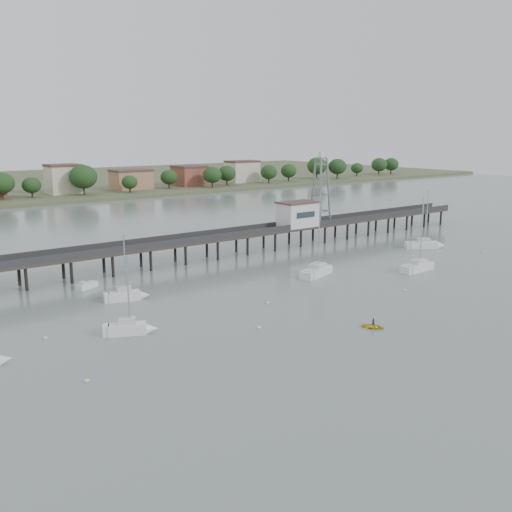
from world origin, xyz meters
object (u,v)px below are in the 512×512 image
(sailboat_b, at_px, (130,295))
(white_tender, at_px, (86,286))
(lattice_tower, at_px, (321,191))
(pier, at_px, (196,241))
(sailboat_f, at_px, (134,328))
(sailboat_c, at_px, (321,270))
(yellow_dinghy, at_px, (373,328))
(sailboat_d, at_px, (422,266))
(sailboat_e, at_px, (429,245))

(sailboat_b, distance_m, white_tender, 10.10)
(lattice_tower, distance_m, sailboat_b, 55.88)
(pier, distance_m, sailboat_f, 39.77)
(sailboat_c, height_order, sailboat_f, sailboat_c)
(pier, xyz_separation_m, yellow_dinghy, (-2.49, -45.22, -3.79))
(sailboat_d, xyz_separation_m, white_tender, (-51.36, 23.78, -0.22))
(yellow_dinghy, bearing_deg, sailboat_d, -0.36)
(pier, relative_size, white_tender, 39.90)
(lattice_tower, height_order, sailboat_b, lattice_tower)
(sailboat_d, height_order, yellow_dinghy, sailboat_d)
(sailboat_c, distance_m, sailboat_d, 18.30)
(sailboat_d, relative_size, yellow_dinghy, 4.91)
(sailboat_c, distance_m, white_tender, 38.35)
(sailboat_f, bearing_deg, white_tender, 107.76)
(lattice_tower, height_order, sailboat_e, lattice_tower)
(sailboat_b, xyz_separation_m, sailboat_c, (32.66, -5.32, -0.02))
(lattice_tower, bearing_deg, sailboat_b, -163.12)
(yellow_dinghy, bearing_deg, pier, 59.71)
(sailboat_e, relative_size, yellow_dinghy, 4.61)
(pier, height_order, sailboat_e, sailboat_e)
(lattice_tower, distance_m, yellow_dinghy, 57.65)
(sailboat_c, relative_size, sailboat_e, 1.13)
(sailboat_b, bearing_deg, sailboat_f, -97.43)
(pier, distance_m, white_tender, 24.66)
(sailboat_b, xyz_separation_m, yellow_dinghy, (18.54, -29.27, -0.66))
(sailboat_e, bearing_deg, sailboat_d, -112.36)
(yellow_dinghy, bearing_deg, lattice_tower, 25.93)
(pier, xyz_separation_m, sailboat_e, (44.78, -18.81, -3.15))
(lattice_tower, xyz_separation_m, sailboat_d, (-3.77, -29.96, -10.46))
(sailboat_d, xyz_separation_m, sailboat_e, (17.05, 11.15, 0.00))
(pier, distance_m, sailboat_d, 40.95)
(sailboat_e, xyz_separation_m, sailboat_f, (-71.52, -10.45, 0.02))
(sailboat_c, bearing_deg, sailboat_d, -47.09)
(yellow_dinghy, bearing_deg, white_tender, 91.30)
(pier, relative_size, yellow_dinghy, 54.42)
(pier, relative_size, sailboat_c, 10.46)
(sailboat_e, relative_size, sailboat_f, 1.28)
(pier, relative_size, sailboat_e, 11.81)
(white_tender, bearing_deg, sailboat_e, -34.58)
(sailboat_c, relative_size, sailboat_d, 1.06)
(sailboat_d, distance_m, sailboat_e, 20.37)
(sailboat_c, xyz_separation_m, white_tender, (-35.26, 15.08, -0.22))
(sailboat_e, bearing_deg, sailboat_f, -137.23)
(lattice_tower, xyz_separation_m, sailboat_f, (-58.25, -29.27, -10.44))
(lattice_tower, relative_size, sailboat_c, 1.08)
(pier, bearing_deg, sailboat_b, -142.84)
(sailboat_f, bearing_deg, pier, 73.03)
(sailboat_e, bearing_deg, sailboat_b, -148.04)
(sailboat_d, bearing_deg, pier, 130.62)
(sailboat_c, relative_size, yellow_dinghy, 5.20)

